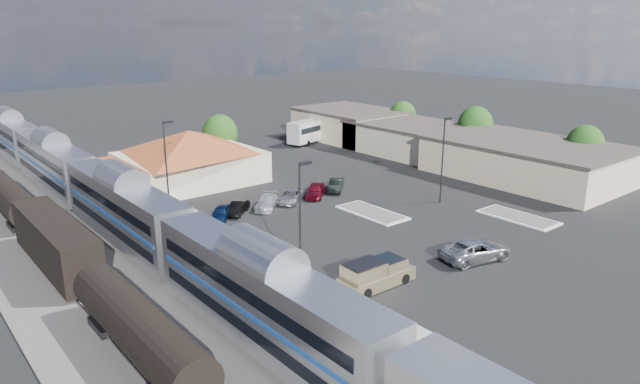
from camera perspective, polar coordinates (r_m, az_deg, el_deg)
ground at (r=52.94m, az=3.61°, el=-3.56°), size 280.00×280.00×0.00m
railbed at (r=49.63m, az=-21.40°, el=-6.06°), size 16.00×100.00×0.12m
platform at (r=51.01m, az=-11.08°, el=-4.53°), size 5.50×92.00×0.18m
passenger_train at (r=50.68m, az=-18.98°, el=-1.96°), size 3.00×104.00×5.55m
freight_cars at (r=47.98m, az=-24.91°, el=-4.86°), size 2.80×46.00×4.00m
station_depot at (r=68.79m, az=-12.93°, el=3.50°), size 18.35×12.24×6.20m
buildings_east at (r=81.55m, az=11.37°, el=4.98°), size 14.40×51.40×4.80m
traffic_island_south at (r=56.88m, az=5.21°, el=-2.04°), size 3.30×7.50×0.21m
traffic_island_north at (r=58.53m, az=19.20°, el=-2.39°), size 3.30×7.50×0.21m
lamp_plat_s at (r=40.20m, az=-1.92°, el=-2.08°), size 1.08×0.25×9.00m
lamp_plat_n at (r=58.62m, az=-15.09°, el=3.33°), size 1.08×0.25×9.00m
lamp_lot at (r=60.03m, az=12.25°, el=3.83°), size 1.08×0.25×9.00m
tree_east_a at (r=76.56m, az=24.96°, el=4.25°), size 4.56×4.56×6.42m
tree_east_b at (r=84.53m, az=15.27°, el=6.47°), size 4.94×4.94×6.96m
tree_east_c at (r=93.32m, az=8.25°, el=7.50°), size 4.41×4.41×6.21m
tree_depot at (r=77.24m, az=-9.96°, el=5.75°), size 4.71×4.71×6.63m
pickup_truck at (r=41.36m, az=5.73°, el=-8.13°), size 5.88×2.28×2.02m
suv at (r=47.20m, az=15.33°, el=-5.63°), size 6.45×4.09×1.66m
coach_bus at (r=90.87m, az=-0.51°, el=6.36°), size 11.58×5.41×3.64m
person_a at (r=43.26m, az=-5.33°, el=-6.79°), size 0.62×0.76×1.81m
person_b at (r=47.36m, az=-9.48°, el=-4.80°), size 0.86×1.02×1.87m
parked_car_a at (r=55.62m, az=-9.87°, el=-2.04°), size 3.86×3.91×1.33m
parked_car_b at (r=56.84m, az=-8.23°, el=-1.59°), size 3.84×3.52×1.28m
parked_car_c at (r=58.21m, az=-5.39°, el=-1.04°), size 4.51×4.43×1.30m
parked_car_d at (r=60.19m, az=-3.02°, el=-0.41°), size 4.88×4.54×1.27m
parked_car_e at (r=61.79m, az=-0.46°, el=0.17°), size 4.40×4.23×1.48m
parked_car_f at (r=63.99m, az=1.60°, el=0.69°), size 4.03×3.92×1.37m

